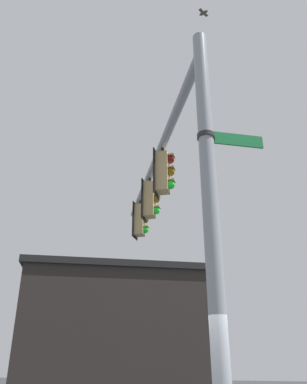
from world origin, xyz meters
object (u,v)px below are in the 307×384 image
(traffic_light_mid_inner, at_px, (150,200))
(traffic_light_mid_outer, at_px, (141,220))
(traffic_light_nearest_pole, at_px, (164,173))
(bird_flying, at_px, (204,13))
(street_name_sign, at_px, (221,138))

(traffic_light_mid_inner, height_order, traffic_light_mid_outer, same)
(traffic_light_nearest_pole, xyz_separation_m, bird_flying, (0.58, 1.32, 4.46))
(traffic_light_nearest_pole, height_order, street_name_sign, traffic_light_nearest_pole)
(traffic_light_mid_outer, relative_size, bird_flying, 3.07)
(street_name_sign, distance_m, bird_flying, 5.83)
(street_name_sign, bearing_deg, traffic_light_nearest_pole, -149.38)
(traffic_light_mid_inner, xyz_separation_m, street_name_sign, (4.35, 2.41, -0.94))
(traffic_light_mid_outer, xyz_separation_m, street_name_sign, (5.94, 3.20, -0.94))
(traffic_light_nearest_pole, height_order, traffic_light_mid_outer, same)
(street_name_sign, relative_size, bird_flying, 2.43)
(street_name_sign, bearing_deg, bird_flying, -171.85)
(traffic_light_mid_outer, bearing_deg, traffic_light_nearest_pole, 26.18)
(traffic_light_nearest_pole, relative_size, street_name_sign, 1.26)
(traffic_light_mid_inner, xyz_separation_m, bird_flying, (2.17, 2.10, 4.46))
(traffic_light_mid_outer, xyz_separation_m, bird_flying, (3.76, 2.88, 4.46))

